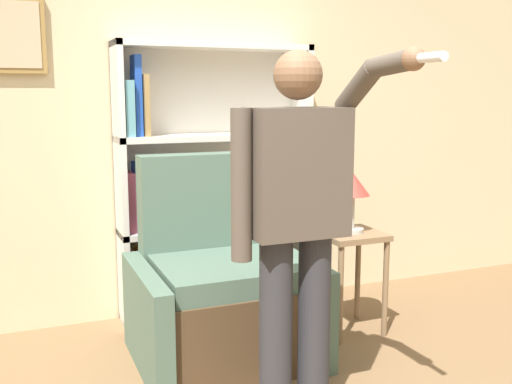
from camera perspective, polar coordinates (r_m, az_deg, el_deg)
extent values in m
cube|color=beige|center=(4.09, -7.68, 7.83)|extent=(8.00, 0.06, 2.80)
cube|color=olive|center=(3.92, -23.10, 13.65)|extent=(0.49, 0.04, 0.45)
cube|color=tan|center=(3.90, -23.11, 13.68)|extent=(0.43, 0.01, 0.39)
cube|color=silver|center=(3.88, -12.74, 0.38)|extent=(0.04, 0.28, 1.83)
cube|color=silver|center=(4.27, 4.28, 1.39)|extent=(0.04, 0.28, 1.83)
cube|color=silver|center=(4.15, -4.41, 1.17)|extent=(1.31, 0.01, 1.83)
cube|color=silver|center=(4.25, -3.69, -11.09)|extent=(1.31, 0.28, 0.04)
cube|color=silver|center=(4.08, -3.77, -3.31)|extent=(1.31, 0.28, 0.04)
cube|color=silver|center=(3.99, -3.87, 5.25)|extent=(1.31, 0.28, 0.04)
cube|color=silver|center=(3.99, -3.96, 13.70)|extent=(1.31, 0.28, 0.04)
cube|color=gold|center=(4.05, -11.63, -9.22)|extent=(0.05, 0.23, 0.38)
cube|color=orange|center=(4.04, -10.81, -8.56)|extent=(0.05, 0.20, 0.46)
cube|color=#238438|center=(4.05, -10.01, -8.32)|extent=(0.05, 0.17, 0.49)
cube|color=#BC4C56|center=(3.90, -11.91, -0.94)|extent=(0.05, 0.17, 0.38)
cube|color=#1E47B2|center=(3.90, -11.15, -0.45)|extent=(0.04, 0.21, 0.44)
cube|color=black|center=(3.91, -10.46, -0.51)|extent=(0.05, 0.16, 0.43)
cube|color=#5B99A8|center=(3.84, -12.16, 7.78)|extent=(0.06, 0.24, 0.35)
cube|color=#1E47B2|center=(3.85, -11.30, 8.96)|extent=(0.04, 0.16, 0.50)
cube|color=#9E7A47|center=(3.86, -10.61, 8.11)|extent=(0.03, 0.22, 0.38)
cube|color=#4C3823|center=(3.49, -3.00, -12.04)|extent=(0.79, 0.78, 0.46)
cube|color=#4C6656|center=(3.36, -2.82, -7.63)|extent=(0.75, 0.66, 0.12)
cube|color=#4C6656|center=(3.67, -4.88, -3.47)|extent=(0.79, 0.16, 0.92)
cube|color=#4C6656|center=(3.36, -10.39, -12.08)|extent=(0.10, 0.86, 0.57)
cube|color=#4C6656|center=(3.63, 3.77, -10.28)|extent=(0.10, 0.86, 0.57)
cylinder|color=#2D2D33|center=(2.77, 1.89, -13.18)|extent=(0.15, 0.15, 0.88)
cylinder|color=#2D2D33|center=(2.85, 5.53, -12.57)|extent=(0.15, 0.15, 0.88)
cube|color=#51473D|center=(2.62, 3.91, 1.89)|extent=(0.43, 0.24, 0.56)
sphere|color=brown|center=(2.60, 4.01, 11.06)|extent=(0.21, 0.21, 0.21)
cylinder|color=#51473D|center=(2.53, -1.41, 0.61)|extent=(0.09, 0.09, 0.65)
cylinder|color=#51473D|center=(2.61, 9.69, 9.71)|extent=(0.09, 0.28, 0.23)
cylinder|color=#51473D|center=(2.41, 12.88, 11.84)|extent=(0.08, 0.27, 0.10)
sphere|color=brown|center=(2.31, 14.78, 12.17)|extent=(0.09, 0.09, 0.09)
cylinder|color=white|center=(2.23, 16.27, 12.21)|extent=(0.04, 0.15, 0.04)
cube|color=#846647|center=(3.80, 9.02, -4.04)|extent=(0.38, 0.38, 0.04)
cylinder|color=#846647|center=(3.68, 8.03, -9.72)|extent=(0.04, 0.04, 0.61)
cylinder|color=#846647|center=(3.85, 12.22, -9.00)|extent=(0.04, 0.04, 0.61)
cylinder|color=#846647|center=(3.95, 5.66, -8.35)|extent=(0.04, 0.04, 0.61)
cylinder|color=#846647|center=(4.10, 9.67, -7.75)|extent=(0.04, 0.04, 0.61)
cylinder|color=#B7B2A8|center=(3.80, 9.03, -3.60)|extent=(0.16, 0.16, 0.02)
cylinder|color=#B7B2A8|center=(3.77, 9.08, -1.86)|extent=(0.04, 0.04, 0.21)
cone|color=#B2382D|center=(3.74, 9.15, 0.80)|extent=(0.22, 0.22, 0.15)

